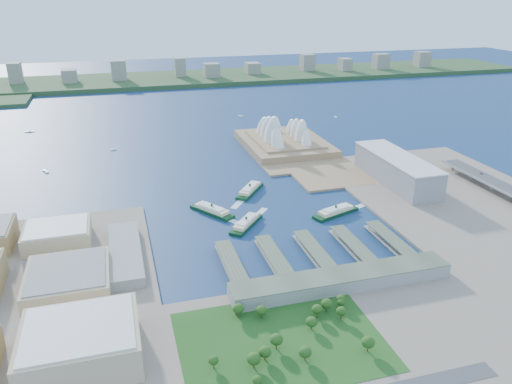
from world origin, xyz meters
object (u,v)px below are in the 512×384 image
object	(u,v)px
opera_house	(285,129)
ferry_d	(336,210)
ferry_a	(212,209)
toaster_building	(396,170)
car_c	(482,174)
ferry_b	(250,188)
ferry_c	(246,221)

from	to	relation	value
opera_house	ferry_d	xyz separation A→B (m)	(-29.09, -269.11, -26.27)
ferry_d	ferry_a	bearing A→B (deg)	52.69
toaster_building	ferry_d	distance (m)	138.49
car_c	ferry_b	bearing A→B (deg)	169.08
ferry_c	ferry_d	size ratio (longest dim) A/B	0.95
toaster_building	car_c	size ratio (longest dim) A/B	31.72
ferry_c	opera_house	bearing A→B (deg)	-76.86
ferry_d	car_c	xyz separation A→B (m)	(228.09, 35.18, 9.83)
ferry_b	ferry_d	world-z (taller)	ferry_b
ferry_d	toaster_building	bearing A→B (deg)	-79.57
ferry_b	ferry_d	size ratio (longest dim) A/B	1.00
ferry_d	opera_house	bearing A→B (deg)	-25.87
ferry_d	ferry_b	bearing A→B (deg)	20.02
ferry_a	ferry_d	world-z (taller)	ferry_a
toaster_building	ferry_b	world-z (taller)	toaster_building
opera_house	car_c	size ratio (longest dim) A/B	36.84
opera_house	toaster_building	size ratio (longest dim) A/B	1.16
toaster_building	car_c	world-z (taller)	toaster_building
toaster_building	ferry_a	xyz separation A→B (m)	(-257.73, -25.11, -14.77)
ferry_b	toaster_building	bearing A→B (deg)	29.20
ferry_a	ferry_b	bearing A→B (deg)	6.52
ferry_d	ferry_c	bearing A→B (deg)	70.55
ferry_b	ferry_c	bearing A→B (deg)	-71.22
toaster_building	ferry_d	world-z (taller)	toaster_building
ferry_a	ferry_c	xyz separation A→B (m)	(30.03, -44.48, -0.29)
car_c	ferry_c	bearing A→B (deg)	-173.96
ferry_a	car_c	size ratio (longest dim) A/B	12.41
ferry_c	ferry_d	xyz separation A→B (m)	(108.60, 0.47, 0.29)
opera_house	car_c	distance (m)	307.57
toaster_building	ferry_c	xyz separation A→B (m)	(-227.70, -69.59, -15.06)
opera_house	ferry_b	xyz separation A→B (m)	(-107.44, -174.79, -26.26)
ferry_a	car_c	bearing A→B (deg)	-34.71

